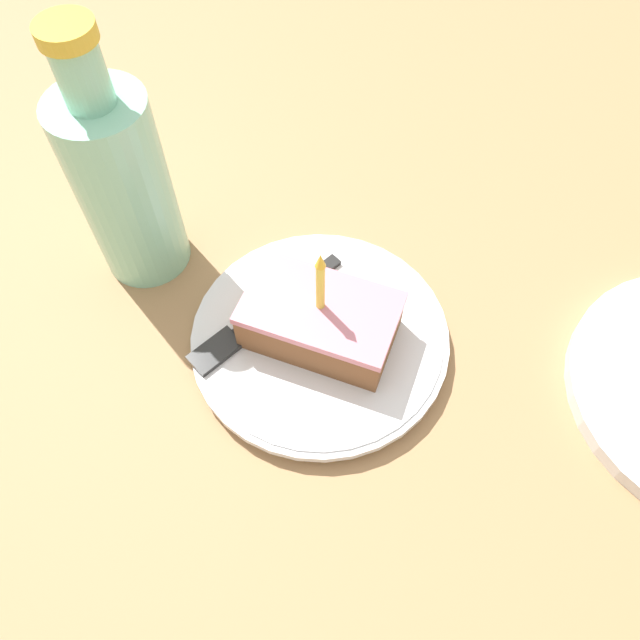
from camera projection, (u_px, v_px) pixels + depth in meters
ground_plane at (349, 339)px, 0.58m from camera, size 2.40×2.40×0.04m
plate at (320, 338)px, 0.54m from camera, size 0.22×0.22×0.02m
cake_slice at (320, 320)px, 0.52m from camera, size 0.07×0.13×0.11m
fork at (258, 318)px, 0.54m from camera, size 0.16×0.09×0.00m
bottle at (123, 183)px, 0.52m from camera, size 0.08×0.08×0.24m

